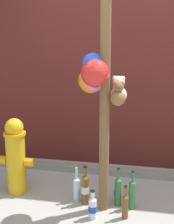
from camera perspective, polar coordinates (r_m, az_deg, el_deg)
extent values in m
plane|color=#9E9B93|center=(3.34, 3.88, -18.54)|extent=(14.00, 14.00, 0.00)
cube|color=#561E19|center=(4.32, 6.92, 12.50)|extent=(10.00, 0.20, 3.36)
cube|color=gray|center=(4.28, 5.82, -10.15)|extent=(8.00, 0.12, 0.08)
cylinder|color=brown|center=(3.14, 3.07, 3.67)|extent=(0.10, 0.10, 2.46)
sphere|color=blue|center=(3.10, 1.03, 8.28)|extent=(0.20, 0.20, 0.20)
sphere|color=red|center=(3.02, 1.40, 6.62)|extent=(0.26, 0.26, 0.26)
sphere|color=#D66BB2|center=(3.17, 1.14, 5.67)|extent=(0.25, 0.25, 0.25)
sphere|color=orange|center=(3.19, 0.75, 5.46)|extent=(0.25, 0.25, 0.25)
sphere|color=brown|center=(3.09, 5.33, 2.36)|extent=(0.14, 0.14, 0.14)
sphere|color=brown|center=(3.07, 5.38, 4.38)|extent=(0.10, 0.10, 0.10)
sphere|color=brown|center=(3.06, 4.77, 4.97)|extent=(0.04, 0.04, 0.04)
sphere|color=brown|center=(3.06, 6.02, 4.92)|extent=(0.04, 0.04, 0.04)
sphere|color=brown|center=(3.02, 5.29, 4.24)|extent=(0.04, 0.04, 0.04)
sphere|color=silver|center=(3.20, 5.39, 2.91)|extent=(0.16, 0.16, 0.16)
sphere|color=silver|center=(3.18, 5.44, 5.12)|extent=(0.12, 0.12, 0.12)
sphere|color=silver|center=(3.18, 4.77, 5.77)|extent=(0.05, 0.05, 0.05)
sphere|color=silver|center=(3.17, 6.14, 5.71)|extent=(0.05, 0.05, 0.05)
sphere|color=#9D9992|center=(3.13, 5.34, 4.98)|extent=(0.04, 0.04, 0.04)
cylinder|color=gold|center=(3.82, -12.01, -8.67)|extent=(0.21, 0.21, 0.67)
cylinder|color=orange|center=(3.70, -12.29, -3.65)|extent=(0.24, 0.24, 0.03)
sphere|color=gold|center=(3.68, -12.34, -2.61)|extent=(0.20, 0.20, 0.20)
cylinder|color=orange|center=(3.87, -14.15, -7.96)|extent=(0.10, 0.10, 0.10)
cylinder|color=orange|center=(3.75, -9.85, -8.44)|extent=(0.10, 0.10, 0.10)
cylinder|color=silver|center=(3.36, 0.95, -16.25)|extent=(0.08, 0.08, 0.20)
cone|color=silver|center=(3.31, 0.96, -14.55)|extent=(0.08, 0.08, 0.03)
cylinder|color=silver|center=(3.28, 0.96, -13.89)|extent=(0.04, 0.04, 0.06)
cylinder|color=#1E478C|center=(3.36, 0.95, -16.20)|extent=(0.08, 0.08, 0.07)
cylinder|color=black|center=(3.27, 0.96, -13.36)|extent=(0.04, 0.04, 0.01)
cylinder|color=#337038|center=(3.57, 5.31, -13.58)|extent=(0.07, 0.07, 0.28)
cone|color=#337038|center=(3.50, 5.37, -11.35)|extent=(0.07, 0.07, 0.03)
cylinder|color=#337038|center=(3.48, 5.39, -10.43)|extent=(0.03, 0.03, 0.10)
cylinder|color=black|center=(3.46, 5.41, -9.62)|extent=(0.03, 0.03, 0.01)
cylinder|color=brown|center=(3.58, -0.31, -13.32)|extent=(0.08, 0.08, 0.29)
cone|color=brown|center=(3.51, -0.32, -10.98)|extent=(0.08, 0.08, 0.03)
cylinder|color=brown|center=(3.49, -0.32, -10.09)|extent=(0.04, 0.04, 0.09)
cylinder|color=silver|center=(3.58, -0.31, -13.14)|extent=(0.08, 0.08, 0.08)
cylinder|color=black|center=(3.46, -0.32, -9.33)|extent=(0.04, 0.04, 0.01)
cylinder|color=silver|center=(3.69, 5.18, -13.36)|extent=(0.07, 0.07, 0.19)
cone|color=silver|center=(3.64, 5.22, -11.82)|extent=(0.07, 0.07, 0.03)
cylinder|color=silver|center=(3.63, 5.24, -11.25)|extent=(0.03, 0.03, 0.05)
cylinder|color=#1E478C|center=(3.70, 5.18, -13.49)|extent=(0.07, 0.07, 0.07)
cylinder|color=gold|center=(3.61, 5.25, -10.79)|extent=(0.03, 0.03, 0.01)
cylinder|color=#337038|center=(3.53, 7.70, -13.98)|extent=(0.07, 0.07, 0.28)
cone|color=#337038|center=(3.46, 7.79, -11.70)|extent=(0.07, 0.07, 0.03)
cylinder|color=#337038|center=(3.43, 7.82, -10.84)|extent=(0.03, 0.03, 0.09)
cylinder|color=black|center=(3.41, 7.85, -10.08)|extent=(0.03, 0.03, 0.01)
cylinder|color=brown|center=(3.38, 6.53, -15.95)|extent=(0.06, 0.06, 0.22)
cone|color=brown|center=(3.32, 6.60, -14.10)|extent=(0.06, 0.06, 0.02)
cylinder|color=brown|center=(3.29, 6.62, -13.26)|extent=(0.03, 0.03, 0.08)
cylinder|color=black|center=(3.27, 6.65, -12.51)|extent=(0.03, 0.03, 0.01)
cylinder|color=#B2DBEA|center=(3.65, -1.78, -13.21)|extent=(0.07, 0.07, 0.24)
cone|color=#B2DBEA|center=(3.59, -1.80, -11.29)|extent=(0.07, 0.07, 0.03)
cylinder|color=#B2DBEA|center=(3.56, -1.81, -10.39)|extent=(0.03, 0.03, 0.10)
cylinder|color=gold|center=(3.54, -1.81, -9.60)|extent=(0.03, 0.03, 0.01)
cube|color=#8C99B2|center=(4.43, -3.78, -9.75)|extent=(0.15, 0.18, 0.01)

